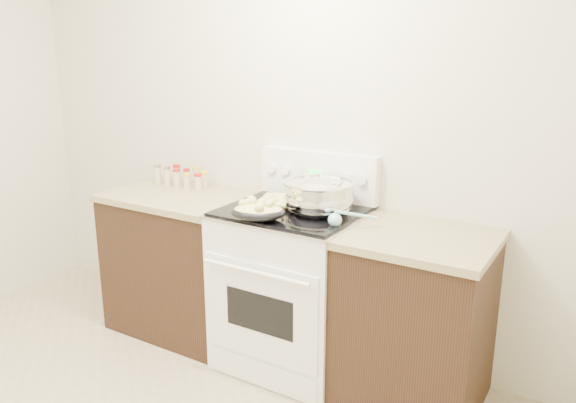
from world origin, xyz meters
The scene contains 9 objects.
counter_left centered at (-0.48, 1.43, 0.46)m, with size 0.93×0.67×0.92m.
counter_right centered at (1.08, 1.43, 0.46)m, with size 0.73×0.67×0.92m.
kitchen_range centered at (0.35, 1.42, 0.49)m, with size 0.78×0.73×1.22m.
mixing_bowl centered at (0.50, 1.44, 1.03)m, with size 0.43×0.43×0.23m.
roasting_pan centered at (0.30, 1.16, 0.99)m, with size 0.35×0.30×0.11m.
baking_sheet centered at (0.30, 1.50, 0.96)m, with size 0.50×0.42×0.06m.
wooden_spoon centered at (0.29, 1.29, 0.95)m, with size 0.16×0.25×0.04m.
blue_ladle centered at (0.69, 1.30, 0.97)m, with size 0.21×0.19×0.09m.
spice_jars centered at (-0.62, 1.58, 0.98)m, with size 0.41×0.15×0.13m.
Camera 1 is at (1.89, -1.15, 1.81)m, focal length 35.00 mm.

